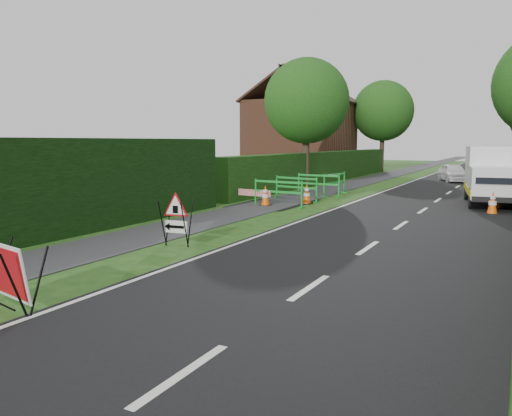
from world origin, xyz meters
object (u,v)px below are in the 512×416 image
at_px(hatchback_car, 453,173).
at_px(triangle_sign, 175,215).
at_px(red_rect_sign, 6,272).
at_px(works_van, 494,174).

bearing_deg(hatchback_car, triangle_sign, -118.52).
bearing_deg(hatchback_car, red_rect_sign, -116.12).
distance_m(red_rect_sign, hatchback_car, 27.83).
bearing_deg(hatchback_car, works_van, -96.43).
bearing_deg(triangle_sign, works_van, 56.71).
distance_m(red_rect_sign, triangle_sign, 4.64).
bearing_deg(triangle_sign, hatchback_car, 74.92).
xyz_separation_m(triangle_sign, hatchback_car, (3.29, 23.08, -0.19)).
xyz_separation_m(red_rect_sign, hatchback_car, (2.77, 27.69, -0.01)).
relative_size(works_van, hatchback_car, 1.58).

